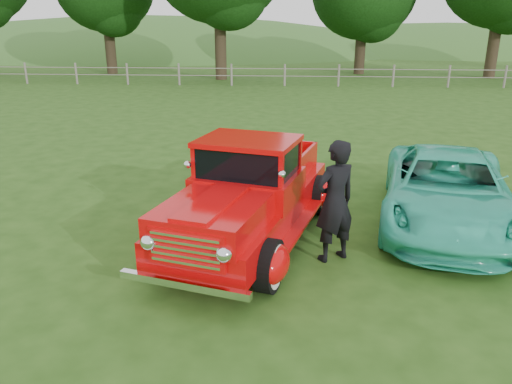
{
  "coord_description": "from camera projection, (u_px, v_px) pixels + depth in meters",
  "views": [
    {
      "loc": [
        0.38,
        -6.56,
        3.58
      ],
      "look_at": [
        -0.16,
        1.2,
        0.87
      ],
      "focal_mm": 35.0,
      "sensor_mm": 36.0,
      "label": 1
    }
  ],
  "objects": [
    {
      "name": "ground",
      "position": [
        261.0,
        274.0,
        7.38
      ],
      "size": [
        140.0,
        140.0,
        0.0
      ],
      "primitive_type": "plane",
      "color": "#234612",
      "rests_on": "ground"
    },
    {
      "name": "distant_hills",
      "position": [
        257.0,
        85.0,
        65.17
      ],
      "size": [
        116.0,
        60.0,
        18.0
      ],
      "color": "#2E6525",
      "rests_on": "ground"
    },
    {
      "name": "fence_line",
      "position": [
        285.0,
        75.0,
        27.91
      ],
      "size": [
        48.0,
        0.12,
        1.2
      ],
      "color": "slate",
      "rests_on": "ground"
    },
    {
      "name": "red_pickup",
      "position": [
        250.0,
        195.0,
        8.3
      ],
      "size": [
        3.16,
        5.27,
        1.78
      ],
      "rotation": [
        0.0,
        0.0,
        -0.27
      ],
      "color": "black",
      "rests_on": "ground"
    },
    {
      "name": "teal_sedan",
      "position": [
        447.0,
        190.0,
        8.99
      ],
      "size": [
        3.14,
        5.09,
        1.32
      ],
      "primitive_type": "imported",
      "rotation": [
        0.0,
        0.0,
        -0.21
      ],
      "color": "#30C3A0",
      "rests_on": "ground"
    },
    {
      "name": "man",
      "position": [
        335.0,
        202.0,
        7.55
      ],
      "size": [
        0.84,
        0.76,
        1.92
      ],
      "primitive_type": "imported",
      "rotation": [
        0.0,
        0.0,
        3.71
      ],
      "color": "black",
      "rests_on": "ground"
    }
  ]
}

